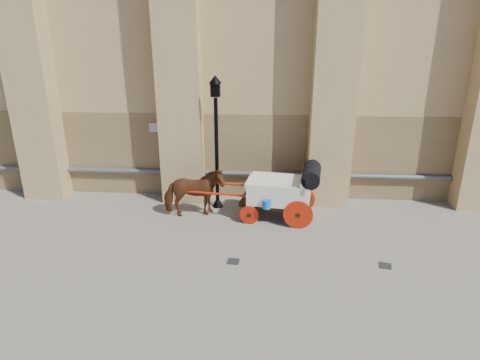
{
  "coord_description": "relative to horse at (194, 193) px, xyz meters",
  "views": [
    {
      "loc": [
        1.92,
        -10.37,
        6.05
      ],
      "look_at": [
        1.08,
        2.23,
        1.28
      ],
      "focal_mm": 32.0,
      "sensor_mm": 36.0,
      "label": 1
    }
  ],
  "objects": [
    {
      "name": "carriage",
      "position": [
        2.89,
        0.02,
        0.19
      ],
      "size": [
        4.34,
        1.7,
        1.85
      ],
      "rotation": [
        0.0,
        0.0,
        -0.14
      ],
      "color": "black",
      "rests_on": "ground"
    },
    {
      "name": "street_lamp",
      "position": [
        0.67,
        0.81,
        1.56
      ],
      "size": [
        0.41,
        0.41,
        4.42
      ],
      "color": "black",
      "rests_on": "ground"
    },
    {
      "name": "horse",
      "position": [
        0.0,
        0.0,
        0.0
      ],
      "size": [
        2.05,
        1.27,
        1.61
      ],
      "primitive_type": "imported",
      "rotation": [
        0.0,
        0.0,
        1.79
      ],
      "color": "brown",
      "rests_on": "ground"
    },
    {
      "name": "drain_grate_near",
      "position": [
        1.49,
        -2.74,
        -0.8
      ],
      "size": [
        0.35,
        0.35,
        0.01
      ],
      "primitive_type": "cube",
      "rotation": [
        0.0,
        0.0,
        -0.1
      ],
      "color": "black",
      "rests_on": "ground"
    },
    {
      "name": "ground",
      "position": [
        0.41,
        -2.2,
        -0.81
      ],
      "size": [
        90.0,
        90.0,
        0.0
      ],
      "primitive_type": "plane",
      "color": "slate",
      "rests_on": "ground"
    },
    {
      "name": "drain_grate_far",
      "position": [
        5.48,
        -2.69,
        -0.8
      ],
      "size": [
        0.38,
        0.38,
        0.01
      ],
      "primitive_type": "cube",
      "rotation": [
        0.0,
        0.0,
        -0.22
      ],
      "color": "black",
      "rests_on": "ground"
    }
  ]
}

